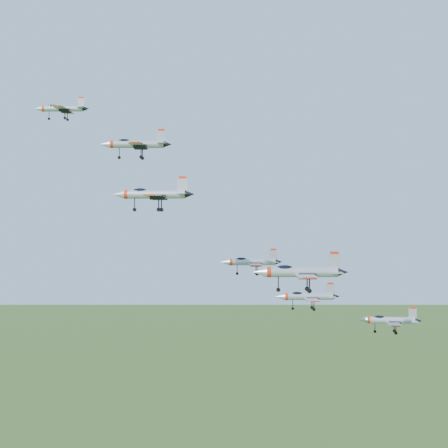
# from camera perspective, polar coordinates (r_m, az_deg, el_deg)

# --- Properties ---
(jet_lead) EXTENTS (11.07, 9.29, 2.97)m
(jet_lead) POSITION_cam_1_polar(r_m,az_deg,el_deg) (130.81, -14.69, 10.18)
(jet_lead) COLOR #A5AAB1
(jet_left_high) EXTENTS (12.63, 10.65, 3.40)m
(jet_left_high) POSITION_cam_1_polar(r_m,az_deg,el_deg) (111.24, -8.15, 7.25)
(jet_left_high) COLOR #A5AAB1
(jet_right_high) EXTENTS (12.35, 10.26, 3.30)m
(jet_right_high) POSITION_cam_1_polar(r_m,az_deg,el_deg) (92.40, -6.58, 2.74)
(jet_right_high) COLOR #A5AAB1
(jet_left_low) EXTENTS (10.71, 9.07, 2.89)m
(jet_left_low) POSITION_cam_1_polar(r_m,az_deg,el_deg) (107.71, 2.45, -3.48)
(jet_left_low) COLOR #A5AAB1
(jet_right_low) EXTENTS (13.58, 11.41, 3.64)m
(jet_right_low) POSITION_cam_1_polar(r_m,az_deg,el_deg) (88.73, 6.89, -4.37)
(jet_right_low) COLOR #A5AAB1
(jet_trail) EXTENTS (10.89, 9.18, 2.93)m
(jet_trail) POSITION_cam_1_polar(r_m,az_deg,el_deg) (105.91, 7.58, -6.57)
(jet_trail) COLOR #A5AAB1
(jet_extra) EXTENTS (10.52, 8.70, 2.81)m
(jet_extra) POSITION_cam_1_polar(r_m,az_deg,el_deg) (108.08, 14.84, -8.49)
(jet_extra) COLOR #A5AAB1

